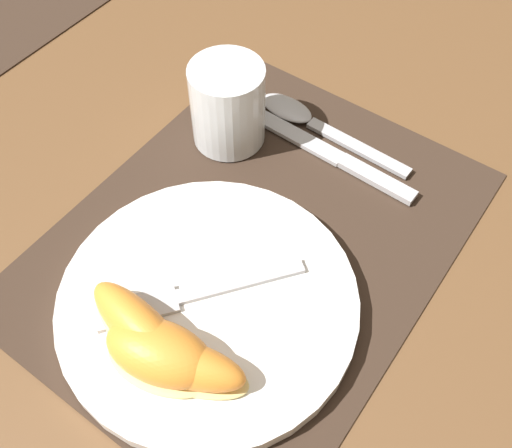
{
  "coord_description": "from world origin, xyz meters",
  "views": [
    {
      "loc": [
        -0.27,
        -0.19,
        0.48
      ],
      "look_at": [
        0.0,
        -0.0,
        0.02
      ],
      "focal_mm": 42.0,
      "sensor_mm": 36.0,
      "label": 1
    }
  ],
  "objects_px": {
    "knife": "(329,153)",
    "spoon": "(305,118)",
    "fork": "(186,296)",
    "citrus_wedge_1": "(160,354)",
    "citrus_wedge_2": "(176,363)",
    "citrus_wedge_0": "(142,331)",
    "juice_glass": "(228,109)",
    "plate": "(208,303)"
  },
  "relations": [
    {
      "from": "knife",
      "to": "spoon",
      "type": "distance_m",
      "value": 0.06
    },
    {
      "from": "fork",
      "to": "citrus_wedge_1",
      "type": "xyz_separation_m",
      "value": [
        -0.06,
        -0.02,
        0.02
      ]
    },
    {
      "from": "fork",
      "to": "citrus_wedge_2",
      "type": "height_order",
      "value": "citrus_wedge_2"
    },
    {
      "from": "spoon",
      "to": "citrus_wedge_0",
      "type": "height_order",
      "value": "citrus_wedge_0"
    },
    {
      "from": "juice_glass",
      "to": "citrus_wedge_0",
      "type": "height_order",
      "value": "juice_glass"
    },
    {
      "from": "citrus_wedge_0",
      "to": "juice_glass",
      "type": "bearing_deg",
      "value": 21.59
    },
    {
      "from": "juice_glass",
      "to": "knife",
      "type": "xyz_separation_m",
      "value": [
        0.04,
        -0.1,
        -0.04
      ]
    },
    {
      "from": "juice_glass",
      "to": "citrus_wedge_2",
      "type": "xyz_separation_m",
      "value": [
        -0.24,
        -0.13,
        -0.01
      ]
    },
    {
      "from": "citrus_wedge_2",
      "to": "fork",
      "type": "bearing_deg",
      "value": 34.4
    },
    {
      "from": "juice_glass",
      "to": "fork",
      "type": "relative_size",
      "value": 0.57
    },
    {
      "from": "spoon",
      "to": "fork",
      "type": "height_order",
      "value": "fork"
    },
    {
      "from": "juice_glass",
      "to": "knife",
      "type": "relative_size",
      "value": 0.42
    },
    {
      "from": "knife",
      "to": "citrus_wedge_2",
      "type": "xyz_separation_m",
      "value": [
        -0.28,
        -0.03,
        0.03
      ]
    },
    {
      "from": "juice_glass",
      "to": "citrus_wedge_1",
      "type": "bearing_deg",
      "value": -154.06
    },
    {
      "from": "knife",
      "to": "citrus_wedge_0",
      "type": "xyz_separation_m",
      "value": [
        -0.28,
        0.01,
        0.03
      ]
    },
    {
      "from": "fork",
      "to": "citrus_wedge_1",
      "type": "bearing_deg",
      "value": -157.83
    },
    {
      "from": "fork",
      "to": "citrus_wedge_0",
      "type": "distance_m",
      "value": 0.05
    },
    {
      "from": "juice_glass",
      "to": "citrus_wedge_2",
      "type": "relative_size",
      "value": 0.72
    },
    {
      "from": "knife",
      "to": "fork",
      "type": "distance_m",
      "value": 0.23
    },
    {
      "from": "fork",
      "to": "citrus_wedge_0",
      "type": "relative_size",
      "value": 1.28
    },
    {
      "from": "knife",
      "to": "citrus_wedge_1",
      "type": "relative_size",
      "value": 2.05
    },
    {
      "from": "juice_glass",
      "to": "knife",
      "type": "height_order",
      "value": "juice_glass"
    },
    {
      "from": "citrus_wedge_1",
      "to": "citrus_wedge_0",
      "type": "bearing_deg",
      "value": 76.18
    },
    {
      "from": "plate",
      "to": "juice_glass",
      "type": "height_order",
      "value": "juice_glass"
    },
    {
      "from": "juice_glass",
      "to": "fork",
      "type": "bearing_deg",
      "value": -152.95
    },
    {
      "from": "citrus_wedge_1",
      "to": "citrus_wedge_2",
      "type": "bearing_deg",
      "value": -80.81
    },
    {
      "from": "knife",
      "to": "spoon",
      "type": "bearing_deg",
      "value": 59.92
    },
    {
      "from": "spoon",
      "to": "citrus_wedge_1",
      "type": "distance_m",
      "value": 0.32
    },
    {
      "from": "citrus_wedge_2",
      "to": "knife",
      "type": "bearing_deg",
      "value": 6.15
    },
    {
      "from": "knife",
      "to": "fork",
      "type": "height_order",
      "value": "fork"
    },
    {
      "from": "fork",
      "to": "citrus_wedge_1",
      "type": "relative_size",
      "value": 1.51
    },
    {
      "from": "plate",
      "to": "fork",
      "type": "xyz_separation_m",
      "value": [
        -0.01,
        0.02,
        0.01
      ]
    },
    {
      "from": "juice_glass",
      "to": "citrus_wedge_1",
      "type": "distance_m",
      "value": 0.28
    },
    {
      "from": "plate",
      "to": "spoon",
      "type": "height_order",
      "value": "plate"
    },
    {
      "from": "citrus_wedge_2",
      "to": "spoon",
      "type": "bearing_deg",
      "value": 14.23
    },
    {
      "from": "spoon",
      "to": "citrus_wedge_0",
      "type": "bearing_deg",
      "value": -172.63
    },
    {
      "from": "citrus_wedge_2",
      "to": "citrus_wedge_0",
      "type": "bearing_deg",
      "value": 84.5
    },
    {
      "from": "plate",
      "to": "citrus_wedge_2",
      "type": "xyz_separation_m",
      "value": [
        -0.07,
        -0.02,
        0.02
      ]
    },
    {
      "from": "plate",
      "to": "spoon",
      "type": "relative_size",
      "value": 1.4
    },
    {
      "from": "citrus_wedge_0",
      "to": "citrus_wedge_2",
      "type": "relative_size",
      "value": 0.99
    },
    {
      "from": "knife",
      "to": "citrus_wedge_0",
      "type": "distance_m",
      "value": 0.28
    },
    {
      "from": "citrus_wedge_1",
      "to": "knife",
      "type": "bearing_deg",
      "value": 3.23
    }
  ]
}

